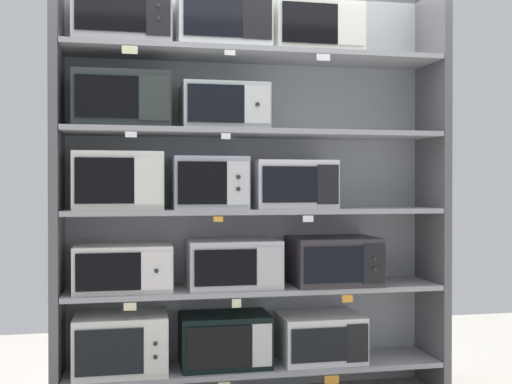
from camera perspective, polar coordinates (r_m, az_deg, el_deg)
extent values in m
cube|color=#9EA3A8|center=(4.03, -0.63, 1.33)|extent=(2.44, 0.04, 2.67)
cube|color=#5B5B5E|center=(3.76, -17.50, 1.37)|extent=(0.05, 0.41, 2.67)
cube|color=#5B5B5E|center=(4.19, 15.63, 1.28)|extent=(0.05, 0.41, 2.67)
cube|color=#99999E|center=(3.96, 0.00, -15.42)|extent=(2.24, 0.41, 0.03)
cube|color=silver|center=(3.85, -12.08, -13.13)|extent=(0.53, 0.40, 0.33)
cube|color=black|center=(3.65, -13.05, -13.88)|extent=(0.37, 0.01, 0.25)
cube|color=silver|center=(3.65, -9.06, -13.86)|extent=(0.13, 0.01, 0.27)
cylinder|color=#262628|center=(3.65, -9.05, -14.46)|extent=(0.02, 0.01, 0.02)
cylinder|color=#262628|center=(3.63, -9.05, -13.34)|extent=(0.02, 0.01, 0.02)
cube|color=black|center=(3.89, -2.84, -13.15)|extent=(0.53, 0.33, 0.31)
cube|color=black|center=(3.72, -3.29, -13.80)|extent=(0.38, 0.01, 0.24)
cube|color=silver|center=(3.76, 0.58, -13.63)|extent=(0.12, 0.01, 0.25)
cube|color=silver|center=(4.02, 5.80, -12.89)|extent=(0.50, 0.36, 0.28)
cube|color=black|center=(3.83, 5.74, -13.56)|extent=(0.34, 0.01, 0.20)
cube|color=black|center=(3.91, 9.13, -13.29)|extent=(0.13, 0.01, 0.23)
cube|color=orange|center=(3.88, 6.85, -16.44)|extent=(0.09, 0.00, 0.05)
cube|color=#99999E|center=(3.86, 0.00, -8.71)|extent=(2.24, 0.41, 0.03)
cube|color=silver|center=(3.77, -11.87, -6.69)|extent=(0.56, 0.32, 0.26)
cube|color=black|center=(3.60, -13.15, -7.02)|extent=(0.35, 0.01, 0.21)
cube|color=silver|center=(3.60, -8.97, -7.01)|extent=(0.17, 0.01, 0.21)
cylinder|color=#262628|center=(3.60, -8.96, -7.03)|extent=(0.02, 0.01, 0.02)
cube|color=#BEB7BE|center=(3.81, -2.11, -6.43)|extent=(0.54, 0.38, 0.28)
cube|color=black|center=(3.61, -2.74, -6.83)|extent=(0.36, 0.01, 0.21)
cube|color=#BEB7BE|center=(3.66, 1.25, -6.73)|extent=(0.15, 0.01, 0.23)
cube|color=#322D33|center=(3.96, 6.94, -6.14)|extent=(0.53, 0.42, 0.29)
cube|color=black|center=(3.74, 7.07, -6.54)|extent=(0.36, 0.01, 0.21)
cube|color=black|center=(3.83, 10.60, -6.38)|extent=(0.13, 0.01, 0.23)
cylinder|color=#262628|center=(3.82, 10.65, -6.87)|extent=(0.02, 0.01, 0.02)
cylinder|color=#262628|center=(3.82, 10.65, -5.92)|extent=(0.02, 0.01, 0.02)
cube|color=beige|center=(3.59, -11.28, -10.09)|extent=(0.07, 0.00, 0.04)
cube|color=beige|center=(3.64, -1.76, -9.98)|extent=(0.05, 0.00, 0.05)
cube|color=orange|center=(3.80, 8.25, -9.49)|extent=(0.07, 0.00, 0.04)
cube|color=#99999E|center=(3.81, 0.00, -1.73)|extent=(2.24, 0.41, 0.03)
cube|color=silver|center=(3.74, -12.27, 0.99)|extent=(0.50, 0.33, 0.33)
cube|color=black|center=(3.57, -13.48, 1.01)|extent=(0.32, 0.01, 0.25)
cube|color=silver|center=(3.57, -9.66, 1.01)|extent=(0.15, 0.01, 0.27)
cube|color=#97A1AC|center=(3.77, -4.31, 0.80)|extent=(0.43, 0.41, 0.31)
cube|color=black|center=(3.55, -4.84, 0.82)|extent=(0.28, 0.01, 0.24)
cube|color=silver|center=(3.58, -1.63, 0.82)|extent=(0.13, 0.01, 0.25)
cylinder|color=#262628|center=(3.57, -1.61, 0.28)|extent=(0.02, 0.01, 0.02)
cylinder|color=#262628|center=(3.57, -1.61, 1.36)|extent=(0.02, 0.01, 0.02)
cube|color=silver|center=(3.86, 3.27, 0.67)|extent=(0.49, 0.36, 0.29)
cube|color=black|center=(3.67, 3.09, 0.68)|extent=(0.33, 0.01, 0.21)
cube|color=black|center=(3.73, 6.50, 0.68)|extent=(0.13, 0.01, 0.23)
cube|color=orange|center=(3.57, -3.42, -2.46)|extent=(0.05, 0.00, 0.03)
cube|color=white|center=(3.68, 4.72, -2.42)|extent=(0.06, 0.00, 0.04)
cube|color=#99999E|center=(3.82, 0.00, 5.32)|extent=(2.24, 0.41, 0.03)
cube|color=#29302E|center=(3.77, -11.97, 8.02)|extent=(0.55, 0.34, 0.32)
cube|color=black|center=(3.60, -13.28, 8.37)|extent=(0.34, 0.01, 0.23)
cube|color=#29302E|center=(3.60, -9.15, 8.38)|extent=(0.17, 0.01, 0.25)
cube|color=#B0BEBC|center=(3.81, -2.92, 7.60)|extent=(0.50, 0.35, 0.27)
cube|color=black|center=(3.62, -3.61, 7.97)|extent=(0.32, 0.01, 0.22)
cube|color=silver|center=(3.66, 0.11, 7.88)|extent=(0.15, 0.01, 0.21)
cylinder|color=#262628|center=(3.65, 0.14, 7.90)|extent=(0.02, 0.01, 0.02)
cube|color=white|center=(3.54, -11.19, 5.11)|extent=(0.06, 0.00, 0.03)
cube|color=white|center=(3.58, -2.73, 5.05)|extent=(0.05, 0.00, 0.03)
cube|color=#99999E|center=(3.89, 0.00, 12.22)|extent=(2.24, 0.41, 0.03)
cube|color=#BEB8BF|center=(3.86, -11.95, 15.01)|extent=(0.55, 0.36, 0.32)
cube|color=black|center=(3.68, -12.97, 15.72)|extent=(0.38, 0.01, 0.23)
cube|color=black|center=(3.68, -8.79, 15.71)|extent=(0.13, 0.01, 0.26)
cylinder|color=#262628|center=(3.67, -8.78, 15.21)|extent=(0.02, 0.01, 0.02)
cylinder|color=#262628|center=(3.69, -8.78, 16.29)|extent=(0.02, 0.01, 0.02)
cube|color=silver|center=(3.90, -3.09, 14.87)|extent=(0.54, 0.41, 0.32)
cube|color=black|center=(3.68, -3.86, 15.71)|extent=(0.33, 0.01, 0.25)
cube|color=black|center=(3.73, 0.12, 15.54)|extent=(0.17, 0.01, 0.26)
cube|color=silver|center=(4.01, 5.29, 14.25)|extent=(0.54, 0.35, 0.30)
cube|color=black|center=(3.83, 4.90, 14.94)|extent=(0.33, 0.01, 0.24)
cube|color=silver|center=(3.90, 8.58, 14.65)|extent=(0.17, 0.01, 0.24)
cube|color=beige|center=(3.61, -11.30, 12.46)|extent=(0.08, 0.00, 0.05)
cube|color=white|center=(3.65, -2.37, 12.44)|extent=(0.06, 0.00, 0.03)
cube|color=white|center=(3.77, 6.08, 11.98)|extent=(0.08, 0.00, 0.04)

